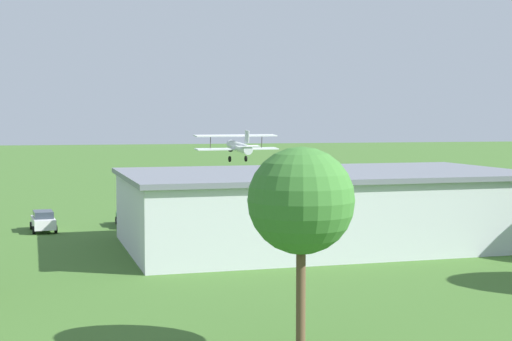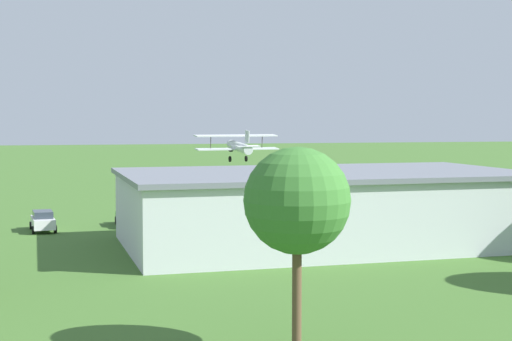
{
  "view_description": "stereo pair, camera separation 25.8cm",
  "coord_description": "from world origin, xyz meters",
  "px_view_note": "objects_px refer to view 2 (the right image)",
  "views": [
    {
      "loc": [
        12.64,
        82.22,
        9.17
      ],
      "look_at": [
        -5.96,
        7.05,
        4.03
      ],
      "focal_mm": 54.81,
      "sensor_mm": 36.0,
      "label": 1
    },
    {
      "loc": [
        12.39,
        82.28,
        9.17
      ],
      "look_at": [
        -5.96,
        7.05,
        4.03
      ],
      "focal_mm": 54.81,
      "sensor_mm": 36.0,
      "label": 2
    }
  ],
  "objects_px": {
    "car_blue": "(407,209)",
    "person_beside_truck": "(239,208)",
    "biplane": "(238,146)",
    "person_near_hangar_door": "(365,205)",
    "car_green": "(128,217)",
    "person_walking_on_apron": "(137,213)",
    "hangar": "(322,208)",
    "tree_behind_hangar_right": "(297,201)",
    "person_at_fence_line": "(331,204)",
    "car_white": "(43,221)"
  },
  "relations": [
    {
      "from": "person_walking_on_apron",
      "to": "person_beside_truck",
      "type": "distance_m",
      "value": 9.79
    },
    {
      "from": "car_blue",
      "to": "hangar",
      "type": "bearing_deg",
      "value": 45.76
    },
    {
      "from": "hangar",
      "to": "biplane",
      "type": "relative_size",
      "value": 3.06
    },
    {
      "from": "person_near_hangar_door",
      "to": "person_beside_truck",
      "type": "xyz_separation_m",
      "value": [
        12.41,
        -0.84,
        -0.06
      ]
    },
    {
      "from": "biplane",
      "to": "person_beside_truck",
      "type": "distance_m",
      "value": 13.67
    },
    {
      "from": "tree_behind_hangar_right",
      "to": "hangar",
      "type": "bearing_deg",
      "value": -110.72
    },
    {
      "from": "hangar",
      "to": "person_at_fence_line",
      "type": "height_order",
      "value": "hangar"
    },
    {
      "from": "hangar",
      "to": "person_walking_on_apron",
      "type": "relative_size",
      "value": 19.03
    },
    {
      "from": "car_blue",
      "to": "car_green",
      "type": "bearing_deg",
      "value": -0.93
    },
    {
      "from": "car_blue",
      "to": "car_green",
      "type": "xyz_separation_m",
      "value": [
        25.58,
        -0.42,
        0.0
      ]
    },
    {
      "from": "hangar",
      "to": "car_green",
      "type": "xyz_separation_m",
      "value": [
        13.0,
        -13.33,
        -1.91
      ]
    },
    {
      "from": "biplane",
      "to": "person_at_fence_line",
      "type": "height_order",
      "value": "biplane"
    },
    {
      "from": "hangar",
      "to": "tree_behind_hangar_right",
      "type": "bearing_deg",
      "value": 69.28
    },
    {
      "from": "hangar",
      "to": "tree_behind_hangar_right",
      "type": "distance_m",
      "value": 26.7
    },
    {
      "from": "person_walking_on_apron",
      "to": "car_white",
      "type": "bearing_deg",
      "value": 29.2
    },
    {
      "from": "person_at_fence_line",
      "to": "person_walking_on_apron",
      "type": "bearing_deg",
      "value": 6.36
    },
    {
      "from": "car_white",
      "to": "biplane",
      "type": "bearing_deg",
      "value": -138.23
    },
    {
      "from": "car_green",
      "to": "tree_behind_hangar_right",
      "type": "relative_size",
      "value": 0.58
    },
    {
      "from": "biplane",
      "to": "car_white",
      "type": "distance_m",
      "value": 27.85
    },
    {
      "from": "biplane",
      "to": "person_beside_truck",
      "type": "xyz_separation_m",
      "value": [
        2.66,
        12.24,
        -5.47
      ]
    },
    {
      "from": "hangar",
      "to": "person_at_fence_line",
      "type": "xyz_separation_m",
      "value": [
        -7.09,
        -18.42,
        -1.89
      ]
    },
    {
      "from": "person_near_hangar_door",
      "to": "person_walking_on_apron",
      "type": "height_order",
      "value": "person_near_hangar_door"
    },
    {
      "from": "tree_behind_hangar_right",
      "to": "person_walking_on_apron",
      "type": "bearing_deg",
      "value": -86.35
    },
    {
      "from": "car_green",
      "to": "car_blue",
      "type": "bearing_deg",
      "value": 179.07
    },
    {
      "from": "car_white",
      "to": "person_walking_on_apron",
      "type": "relative_size",
      "value": 2.87
    },
    {
      "from": "hangar",
      "to": "biplane",
      "type": "bearing_deg",
      "value": -90.66
    },
    {
      "from": "car_blue",
      "to": "biplane",
      "type": "bearing_deg",
      "value": -54.4
    },
    {
      "from": "car_green",
      "to": "person_near_hangar_door",
      "type": "height_order",
      "value": "person_near_hangar_door"
    },
    {
      "from": "car_white",
      "to": "person_beside_truck",
      "type": "bearing_deg",
      "value": -161.41
    },
    {
      "from": "car_green",
      "to": "person_walking_on_apron",
      "type": "xyz_separation_m",
      "value": [
        -1.0,
        -2.96,
        -0.03
      ]
    },
    {
      "from": "person_beside_truck",
      "to": "tree_behind_hangar_right",
      "type": "relative_size",
      "value": 0.19
    },
    {
      "from": "biplane",
      "to": "car_blue",
      "type": "height_order",
      "value": "biplane"
    },
    {
      "from": "hangar",
      "to": "tree_behind_hangar_right",
      "type": "xyz_separation_m",
      "value": [
        9.38,
        24.79,
        3.26
      ]
    },
    {
      "from": "car_blue",
      "to": "person_beside_truck",
      "type": "relative_size",
      "value": 2.8
    },
    {
      "from": "hangar",
      "to": "car_blue",
      "type": "bearing_deg",
      "value": -134.24
    },
    {
      "from": "hangar",
      "to": "car_white",
      "type": "height_order",
      "value": "hangar"
    },
    {
      "from": "person_near_hangar_door",
      "to": "car_white",
      "type": "bearing_deg",
      "value": 9.64
    },
    {
      "from": "person_beside_truck",
      "to": "tree_behind_hangar_right",
      "type": "distance_m",
      "value": 43.44
    },
    {
      "from": "person_walking_on_apron",
      "to": "tree_behind_hangar_right",
      "type": "height_order",
      "value": "tree_behind_hangar_right"
    },
    {
      "from": "person_walking_on_apron",
      "to": "tree_behind_hangar_right",
      "type": "distance_m",
      "value": 41.49
    },
    {
      "from": "car_green",
      "to": "tree_behind_hangar_right",
      "type": "xyz_separation_m",
      "value": [
        -3.62,
        38.12,
        5.16
      ]
    },
    {
      "from": "hangar",
      "to": "person_near_hangar_door",
      "type": "bearing_deg",
      "value": -120.83
    },
    {
      "from": "car_white",
      "to": "tree_behind_hangar_right",
      "type": "height_order",
      "value": "tree_behind_hangar_right"
    },
    {
      "from": "car_white",
      "to": "person_near_hangar_door",
      "type": "xyz_separation_m",
      "value": [
        -30.14,
        -5.12,
        -0.04
      ]
    },
    {
      "from": "person_walking_on_apron",
      "to": "tree_behind_hangar_right",
      "type": "xyz_separation_m",
      "value": [
        -2.62,
        41.08,
        5.19
      ]
    },
    {
      "from": "car_white",
      "to": "person_walking_on_apron",
      "type": "height_order",
      "value": "car_white"
    },
    {
      "from": "car_blue",
      "to": "person_beside_truck",
      "type": "distance_m",
      "value": 15.66
    },
    {
      "from": "biplane",
      "to": "person_near_hangar_door",
      "type": "relative_size",
      "value": 5.83
    },
    {
      "from": "person_at_fence_line",
      "to": "person_near_hangar_door",
      "type": "relative_size",
      "value": 0.99
    },
    {
      "from": "hangar",
      "to": "car_blue",
      "type": "height_order",
      "value": "hangar"
    }
  ]
}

